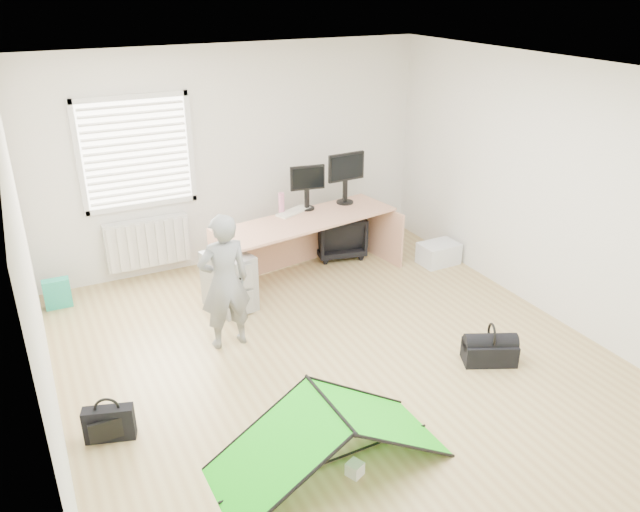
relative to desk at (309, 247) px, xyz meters
name	(u,v)px	position (x,y,z in m)	size (l,w,h in m)	color
ground	(338,360)	(-0.55, -1.83, -0.38)	(5.50, 5.50, 0.00)	tan
back_wall	(236,157)	(-0.55, 0.92, 0.97)	(5.00, 0.02, 2.70)	silver
window	(136,153)	(-1.75, 0.88, 1.17)	(1.20, 0.06, 1.20)	silver
radiator	(148,243)	(-1.75, 0.84, 0.07)	(1.00, 0.12, 0.60)	silver
desk	(309,247)	(0.00, 0.00, 0.00)	(2.21, 0.70, 0.75)	tan
filing_cabinet	(229,281)	(-1.14, -0.34, -0.06)	(0.41, 0.55, 0.64)	#919496
monitor_left	(307,193)	(0.13, 0.30, 0.58)	(0.43, 0.09, 0.41)	black
monitor_right	(345,185)	(0.66, 0.30, 0.62)	(0.50, 0.11, 0.48)	black
keyboard	(294,212)	(-0.07, 0.27, 0.39)	(0.48, 0.16, 0.02)	beige
thermos	(281,203)	(-0.21, 0.31, 0.50)	(0.07, 0.07, 0.26)	#BE6A89
office_chair	(338,234)	(0.62, 0.40, -0.08)	(0.62, 0.64, 0.58)	black
person	(224,282)	(-1.41, -1.07, 0.32)	(0.51, 0.33, 1.40)	slate
kite	(330,434)	(-1.26, -3.03, -0.10)	(1.79, 0.79, 0.56)	#18CF13
storage_crate	(439,253)	(1.65, -0.43, -0.24)	(0.49, 0.34, 0.27)	silver
tote_bag	(57,293)	(-2.86, 0.51, -0.21)	(0.29, 0.13, 0.34)	teal
laptop_bag	(109,424)	(-2.71, -2.00, -0.23)	(0.39, 0.12, 0.29)	black
white_box	(355,469)	(-1.15, -3.22, -0.32)	(0.11, 0.11, 0.11)	silver
duffel_bag	(489,352)	(0.73, -2.50, -0.27)	(0.50, 0.25, 0.22)	black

